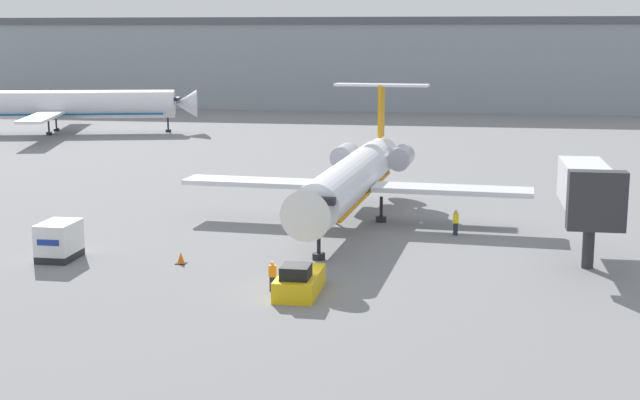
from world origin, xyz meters
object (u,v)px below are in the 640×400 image
traffic_cone_left (181,258)px  worker_near_tug (273,276)px  worker_by_wing (456,222)px  jet_bridge (588,190)px  luggage_cart (59,241)px  airplane_main (354,177)px  airplane_parked_far_left (60,105)px  pushback_tug (299,281)px

traffic_cone_left → worker_near_tug: bearing=-35.3°
worker_by_wing → jet_bridge: bearing=-36.8°
luggage_cart → traffic_cone_left: (7.71, 0.22, -0.83)m
luggage_cart → jet_bridge: jet_bridge is taller
jet_bridge → worker_near_tug: bearing=-151.6°
worker_near_tug → worker_by_wing: 18.05m
airplane_main → worker_near_tug: (-2.04, -18.38, -2.55)m
luggage_cart → worker_by_wing: 26.31m
airplane_parked_far_left → jet_bridge: size_ratio=3.82×
luggage_cart → worker_by_wing: (24.01, 10.76, -0.24)m
airplane_main → airplane_parked_far_left: 71.12m
luggage_cart → worker_by_wing: bearing=24.1°
pushback_tug → airplane_parked_far_left: bearing=123.6°
traffic_cone_left → airplane_parked_far_left: airplane_parked_far_left is taller
worker_by_wing → airplane_parked_far_left: 78.58m
luggage_cart → jet_bridge: size_ratio=0.30×
pushback_tug → worker_by_wing: pushback_tug is taller
worker_near_tug → jet_bridge: 20.14m
airplane_main → pushback_tug: airplane_main is taller
pushback_tug → luggage_cart: 16.64m
airplane_main → jet_bridge: airplane_main is taller
pushback_tug → luggage_cart: luggage_cart is taller
airplane_main → traffic_cone_left: bearing=-122.8°
worker_near_tug → pushback_tug: bearing=-6.3°
pushback_tug → traffic_cone_left: (-8.24, 4.94, -0.32)m
airplane_main → worker_by_wing: bearing=-22.2°
worker_by_wing → luggage_cart: bearing=-155.9°
worker_near_tug → airplane_parked_far_left: 84.55m
worker_near_tug → jet_bridge: (17.44, 9.42, 3.57)m
luggage_cart → worker_near_tug: (14.46, -4.55, -0.31)m
airplane_main → worker_by_wing: (7.51, -3.07, -2.48)m
luggage_cart → airplane_parked_far_left: size_ratio=0.08×
pushback_tug → jet_bridge: jet_bridge is taller
airplane_main → worker_near_tug: size_ratio=16.94×
worker_near_tug → worker_by_wing: worker_by_wing is taller
traffic_cone_left → airplane_parked_far_left: (-39.07, 66.21, 3.61)m
worker_near_tug → airplane_parked_far_left: airplane_parked_far_left is taller
traffic_cone_left → airplane_parked_far_left: bearing=120.5°
pushback_tug → worker_near_tug: (-1.49, 0.17, 0.20)m
luggage_cart → airplane_parked_far_left: (-31.36, 66.44, 2.78)m
pushback_tug → airplane_parked_far_left: (-47.31, 71.16, 3.29)m
traffic_cone_left → jet_bridge: bearing=10.9°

